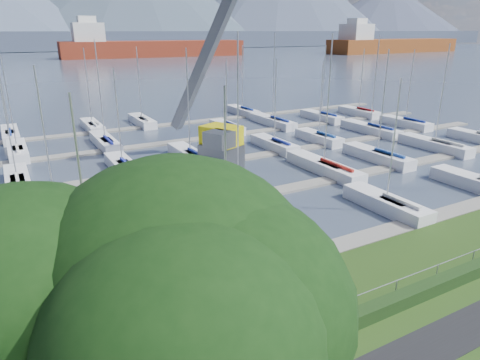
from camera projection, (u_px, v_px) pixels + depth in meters
path at (417, 354)px, 17.60m from camera, size 160.00×2.00×0.04m
water at (21, 55)px, 234.61m from camera, size 800.00×540.00×0.20m
hedge at (371, 312)px, 19.63m from camera, size 80.00×0.70×0.70m
fence at (366, 292)px, 19.68m from camera, size 80.00×0.04×0.04m
foothill at (13, 41)px, 290.22m from camera, size 900.00×80.00×12.00m
docks at (170, 170)px, 41.59m from camera, size 90.00×41.60×0.25m
tree at (162, 306)px, 8.14m from camera, size 7.74×7.23×10.86m
crane at (219, 111)px, 40.52m from camera, size 7.96×12.82×22.35m
cargo_ship_mid at (147, 49)px, 217.99m from camera, size 93.25×23.66×21.50m
cargo_ship_east at (390, 46)px, 259.47m from camera, size 95.52×20.91×21.50m
sailboat_fleet at (159, 109)px, 41.25m from camera, size 75.21×49.14×13.09m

